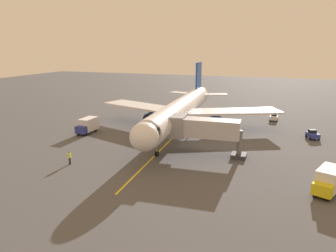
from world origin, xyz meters
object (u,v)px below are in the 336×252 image
at_px(tug_rear_apron, 313,135).
at_px(airplane, 181,110).
at_px(ground_crew_marshaller, 70,158).
at_px(box_truck_near_nose, 328,181).
at_px(box_truck_portside, 87,125).
at_px(jet_bridge, 199,128).
at_px(tug_starboard_side, 274,117).

bearing_deg(tug_rear_apron, airplane, 7.41).
relative_size(airplane, ground_crew_marshaller, 23.59).
xyz_separation_m(box_truck_near_nose, box_truck_portside, (36.87, -11.91, 0.00)).
bearing_deg(box_truck_portside, jet_bridge, 168.23).
relative_size(box_truck_portside, tug_starboard_side, 1.96).
distance_m(jet_bridge, tug_starboard_side, 27.27).
bearing_deg(jet_bridge, airplane, -61.39).
height_order(airplane, tug_rear_apron, airplane).
relative_size(jet_bridge, ground_crew_marshaller, 6.71).
distance_m(box_truck_near_nose, tug_rear_apron, 21.32).
height_order(airplane, box_truck_portside, airplane).
distance_m(box_truck_near_nose, tug_starboard_side, 33.52).
xyz_separation_m(jet_bridge, ground_crew_marshaller, (14.69, 9.51, -2.88)).
bearing_deg(airplane, ground_crew_marshaller, 66.97).
xyz_separation_m(airplane, tug_starboard_side, (-15.38, -14.45, -3.30)).
xyz_separation_m(jet_bridge, tug_rear_apron, (-15.87, -13.81, -3.06)).
distance_m(jet_bridge, box_truck_near_nose, 17.56).
bearing_deg(airplane, tug_rear_apron, -172.59).
distance_m(ground_crew_marshaller, box_truck_near_nose, 30.46).
relative_size(ground_crew_marshaller, box_truck_near_nose, 0.34).
xyz_separation_m(box_truck_portside, tug_rear_apron, (-37.04, -9.40, -0.68)).
bearing_deg(jet_bridge, tug_starboard_side, -110.29).
bearing_deg(ground_crew_marshaller, box_truck_near_nose, -176.22).
xyz_separation_m(airplane, box_truck_near_nose, (-21.68, 18.47, -2.62)).
bearing_deg(box_truck_near_nose, jet_bridge, -25.53).
height_order(box_truck_near_nose, tug_rear_apron, box_truck_near_nose).
bearing_deg(box_truck_near_nose, box_truck_portside, -17.90).
height_order(ground_crew_marshaller, tug_rear_apron, ground_crew_marshaller).
distance_m(airplane, jet_bridge, 12.50).
bearing_deg(box_truck_portside, airplane, -156.66).
height_order(box_truck_portside, tug_starboard_side, box_truck_portside).
distance_m(jet_bridge, ground_crew_marshaller, 17.73).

